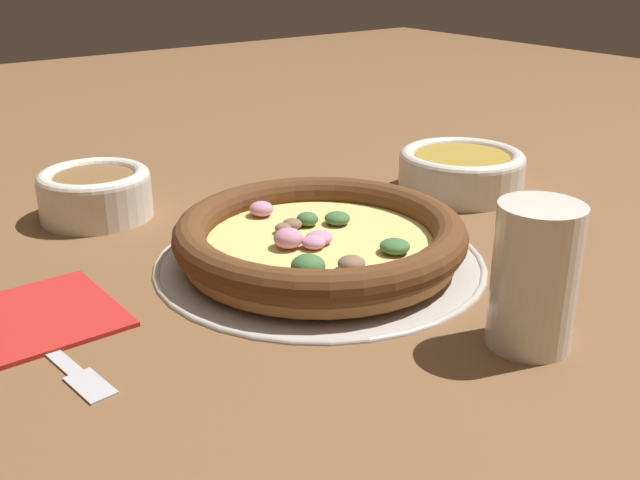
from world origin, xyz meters
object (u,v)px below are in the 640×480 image
Objects in this scene: pizza_tray at (320,260)px; drinking_cup at (535,277)px; bowl_near at (461,170)px; napkin at (42,313)px; pizza at (320,237)px; bowl_far at (95,192)px; fork at (55,354)px.

pizza_tray is 0.24m from drinking_cup.
napkin is at bearing -87.58° from bowl_near.
pizza is 2.27× the size of bowl_far.
napkin is at bearing -132.95° from drinking_cup.
bowl_near is 1.17× the size of napkin.
pizza_tray is 0.02m from pizza.
bowl_far reaches higher than napkin.
pizza_tray is at bearing 126.37° from pizza.
bowl_far is (-0.26, -0.13, 0.00)m from pizza.
bowl_near reaches higher than napkin.
drinking_cup is at bearing -38.68° from bowl_near.
fork is (0.07, -0.01, -0.00)m from napkin.
bowl_near is at bearing 141.32° from drinking_cup.
fork is at bearing -27.29° from bowl_far.
bowl_near is 1.24× the size of bowl_far.
pizza is at bearing 88.21° from fork.
pizza_tray and napkin have the same top height.
pizza_tray is 2.59× the size of bowl_far.
pizza_tray is 0.28m from fork.
drinking_cup is at bearing 9.30° from pizza_tray.
drinking_cup is at bearing 47.05° from napkin.
pizza is at bearing -75.35° from bowl_near.
bowl_far is (-0.26, -0.13, 0.03)m from pizza_tray.
fork is at bearing -85.87° from pizza.
pizza is at bearing 79.15° from napkin.
bowl_near is 0.56m from fork.
bowl_far reaches higher than bowl_near.
drinking_cup is (0.23, 0.04, 0.06)m from pizza_tray.
drinking_cup is at bearing 9.40° from pizza.
napkin is 0.72× the size of fork.
bowl_far is (-0.19, -0.41, 0.00)m from bowl_near.
bowl_far is at bearing -161.27° from drinking_cup.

